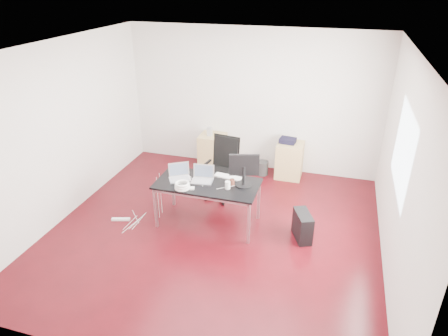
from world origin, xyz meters
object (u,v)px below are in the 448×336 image
(office_chair, at_px, (223,165))
(pc_tower, at_px, (303,226))
(filing_cabinet_right, at_px, (289,160))
(desk, at_px, (208,186))
(filing_cabinet_left, at_px, (213,151))

(office_chair, height_order, pc_tower, office_chair)
(office_chair, xyz_separation_m, pc_tower, (1.54, -0.93, -0.39))
(office_chair, relative_size, filing_cabinet_right, 1.54)
(desk, height_order, filing_cabinet_right, desk)
(filing_cabinet_left, xyz_separation_m, filing_cabinet_right, (1.59, 0.00, 0.00))
(filing_cabinet_left, bearing_deg, filing_cabinet_right, 0.00)
(desk, xyz_separation_m, office_chair, (-0.04, 0.93, -0.07))
(office_chair, xyz_separation_m, filing_cabinet_left, (-0.54, 1.09, -0.26))
(pc_tower, bearing_deg, office_chair, 125.68)
(desk, relative_size, pc_tower, 3.56)
(filing_cabinet_left, height_order, filing_cabinet_right, same)
(desk, relative_size, office_chair, 1.48)
(filing_cabinet_right, relative_size, pc_tower, 1.56)
(desk, distance_m, office_chair, 0.93)
(desk, bearing_deg, pc_tower, 0.05)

